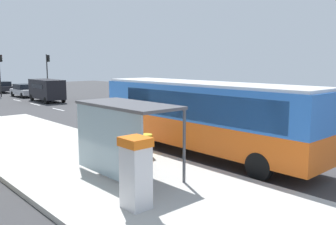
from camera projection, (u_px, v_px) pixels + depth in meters
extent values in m
cube|color=#38383A|center=(84.00, 117.00, 26.71)|extent=(56.00, 92.00, 0.04)
cube|color=beige|center=(90.00, 165.00, 13.64)|extent=(6.20, 30.00, 0.18)
cube|color=silver|center=(254.00, 153.00, 15.90)|extent=(0.16, 2.20, 0.01)
cube|color=silver|center=(178.00, 136.00, 19.55)|extent=(0.16, 2.20, 0.01)
cube|color=silver|center=(125.00, 124.00, 23.21)|extent=(0.16, 2.20, 0.01)
cube|color=silver|center=(87.00, 116.00, 26.87)|extent=(0.16, 2.20, 0.01)
cube|color=silver|center=(58.00, 109.00, 30.53)|extent=(0.16, 2.20, 0.01)
cube|color=silver|center=(35.00, 104.00, 34.18)|extent=(0.16, 2.20, 0.01)
cube|color=silver|center=(17.00, 100.00, 37.84)|extent=(0.16, 2.20, 0.01)
cube|color=orange|center=(202.00, 131.00, 15.50)|extent=(2.56, 11.01, 1.15)
cube|color=blue|center=(202.00, 101.00, 15.32)|extent=(2.56, 11.01, 1.45)
cube|color=silver|center=(203.00, 84.00, 15.21)|extent=(2.44, 10.79, 0.12)
cube|color=black|center=(129.00, 95.00, 19.33)|extent=(2.30, 0.13, 1.22)
cube|color=black|center=(191.00, 106.00, 14.16)|extent=(0.13, 8.58, 1.10)
cylinder|color=black|center=(129.00, 134.00, 17.70)|extent=(0.29, 1.00, 1.00)
cylinder|color=black|center=(163.00, 128.00, 19.20)|extent=(0.29, 1.00, 1.00)
cylinder|color=black|center=(259.00, 167.00, 12.11)|extent=(0.29, 1.00, 1.00)
cylinder|color=black|center=(292.00, 155.00, 13.61)|extent=(0.29, 1.00, 1.00)
cube|color=black|center=(47.00, 89.00, 36.54)|extent=(2.22, 5.28, 1.96)
cube|color=black|center=(47.00, 86.00, 36.50)|extent=(2.17, 3.21, 0.44)
cylinder|color=black|center=(63.00, 99.00, 35.74)|extent=(0.25, 0.69, 0.68)
cylinder|color=black|center=(46.00, 100.00, 34.59)|extent=(0.25, 0.69, 0.68)
cylinder|color=black|center=(48.00, 96.00, 38.77)|extent=(0.25, 0.69, 0.68)
cylinder|color=black|center=(32.00, 97.00, 37.63)|extent=(0.25, 0.69, 0.68)
cube|color=black|center=(2.00, 88.00, 47.53)|extent=(1.98, 4.47, 0.60)
cube|color=black|center=(2.00, 84.00, 47.30)|extent=(1.68, 2.44, 0.60)
cylinder|color=black|center=(4.00, 89.00, 49.20)|extent=(0.23, 0.65, 0.64)
cylinder|color=black|center=(0.00, 91.00, 45.94)|extent=(0.23, 0.65, 0.64)
cylinder|color=black|center=(12.00, 91.00, 47.09)|extent=(0.23, 0.65, 0.64)
cube|color=#B7B7BC|center=(24.00, 92.00, 41.61)|extent=(1.87, 4.43, 0.60)
cube|color=black|center=(23.00, 87.00, 41.66)|extent=(1.62, 2.40, 0.60)
cylinder|color=black|center=(36.00, 95.00, 41.13)|extent=(0.21, 0.64, 0.64)
cylinder|color=black|center=(22.00, 96.00, 40.01)|extent=(0.21, 0.64, 0.64)
cylinder|color=black|center=(26.00, 93.00, 43.29)|extent=(0.21, 0.64, 0.64)
cylinder|color=black|center=(13.00, 94.00, 42.17)|extent=(0.21, 0.64, 0.64)
cube|color=silver|center=(136.00, 177.00, 9.34)|extent=(0.60, 0.70, 1.70)
cube|color=orange|center=(135.00, 142.00, 9.20)|extent=(0.66, 0.76, 0.24)
cube|color=black|center=(145.00, 165.00, 9.50)|extent=(0.03, 0.36, 0.44)
cylinder|color=yellow|center=(146.00, 146.00, 14.50)|extent=(0.52, 0.52, 0.95)
cylinder|color=orange|center=(136.00, 143.00, 15.02)|extent=(0.52, 0.52, 0.95)
cylinder|color=#2D2D2D|center=(47.00, 75.00, 43.68)|extent=(0.14, 0.14, 5.05)
cube|color=black|center=(48.00, 58.00, 43.54)|extent=(0.24, 0.28, 0.84)
sphere|color=#360606|center=(49.00, 56.00, 43.58)|extent=(0.16, 0.16, 0.16)
sphere|color=#3C2C03|center=(49.00, 58.00, 43.62)|extent=(0.16, 0.16, 0.16)
sphere|color=green|center=(49.00, 61.00, 43.66)|extent=(0.16, 0.16, 0.16)
cylinder|color=#2D2D2D|center=(0.00, 76.00, 41.45)|extent=(0.14, 0.14, 5.03)
cube|color=black|center=(1.00, 58.00, 41.31)|extent=(0.24, 0.28, 0.84)
sphere|color=red|center=(2.00, 56.00, 41.36)|extent=(0.16, 0.16, 0.16)
sphere|color=#3C2C03|center=(2.00, 58.00, 41.39)|extent=(0.16, 0.16, 0.16)
sphere|color=black|center=(2.00, 61.00, 41.43)|extent=(0.16, 0.16, 0.16)
cube|color=#4C4C51|center=(127.00, 105.00, 11.95)|extent=(1.80, 4.00, 0.10)
cube|color=#8CA5B2|center=(107.00, 143.00, 11.56)|extent=(0.06, 3.80, 2.30)
cylinder|color=#4C4C51|center=(184.00, 146.00, 11.31)|extent=(0.10, 0.10, 2.44)
cylinder|color=#4C4C51|center=(117.00, 129.00, 14.09)|extent=(0.10, 0.10, 2.44)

